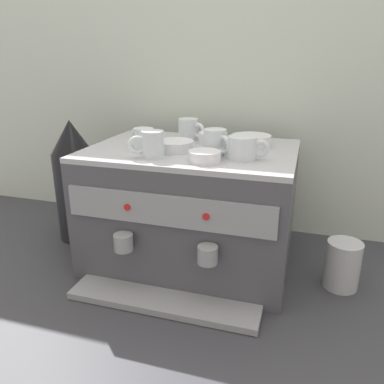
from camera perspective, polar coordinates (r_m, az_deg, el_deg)
The scene contains 14 objects.
ground_plane at distance 1.39m, azimuth -0.00°, elevation -9.74°, with size 4.00×4.00×0.00m, color #38383D.
tiled_backsplash_wall at distance 1.55m, azimuth 3.89°, elevation 16.22°, with size 2.80×0.03×1.18m, color silver.
espresso_machine at distance 1.30m, azimuth -0.06°, elevation -2.18°, with size 0.66×0.59×0.40m.
ceramic_cup_0 at distance 1.11m, azimuth 7.69°, elevation 6.52°, with size 0.12×0.08×0.07m.
ceramic_cup_1 at distance 1.15m, azimuth 3.57°, elevation 7.42°, with size 0.09×0.09×0.08m.
ceramic_cup_2 at distance 1.37m, azimuth -0.41°, elevation 9.36°, with size 0.11×0.07×0.07m.
ceramic_cup_3 at distance 1.25m, azimuth -7.32°, elevation 7.96°, with size 0.09×0.07×0.06m.
ceramic_cup_4 at distance 1.13m, azimuth -6.06°, elevation 7.09°, with size 0.10×0.08×0.08m.
ceramic_bowl_0 at distance 1.21m, azimuth -2.56°, elevation 6.88°, with size 0.12×0.12×0.03m.
ceramic_bowl_1 at distance 1.08m, azimuth 1.91°, elevation 5.29°, with size 0.09×0.09×0.03m.
ceramic_bowl_2 at distance 1.30m, azimuth 3.12°, elevation 7.93°, with size 0.10×0.10×0.04m.
ceramic_bowl_3 at distance 1.28m, azimuth 8.80°, elevation 7.54°, with size 0.13×0.13×0.04m.
coffee_grinder at distance 1.53m, azimuth -16.98°, elevation 1.55°, with size 0.15×0.15×0.47m.
milk_pitcher at distance 1.28m, azimuth 21.50°, elevation -10.05°, with size 0.11×0.11×0.15m, color #B7B7BC.
Camera 1 is at (0.35, -1.16, 0.68)m, focal length 35.81 mm.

